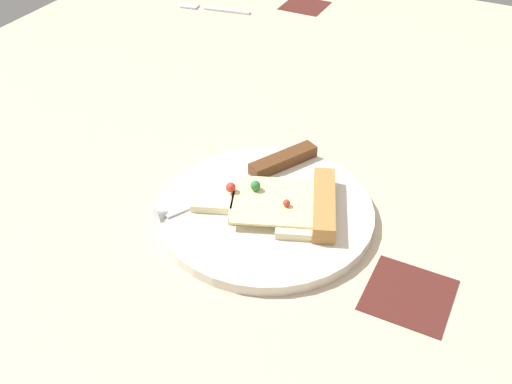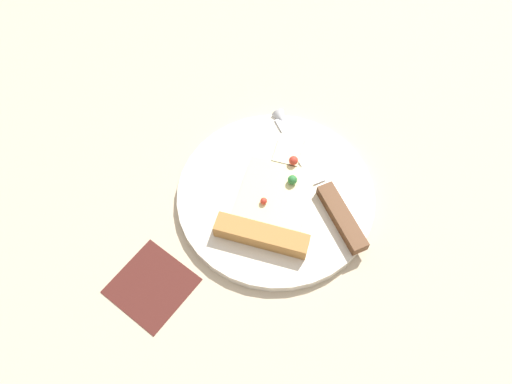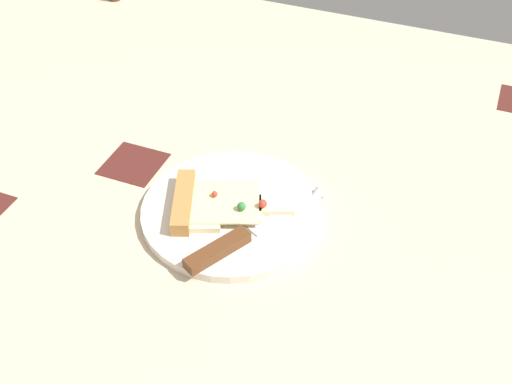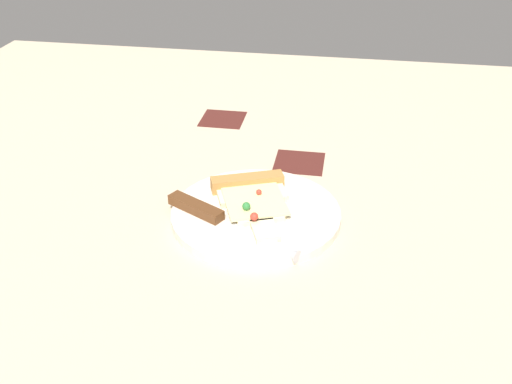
{
  "view_description": "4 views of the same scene",
  "coord_description": "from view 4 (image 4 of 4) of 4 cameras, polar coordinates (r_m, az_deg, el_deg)",
  "views": [
    {
      "loc": [
        60.63,
        20.3,
        48.78
      ],
      "look_at": [
        10.3,
        -5.01,
        4.38
      ],
      "focal_mm": 42.31,
      "sensor_mm": 36.0,
      "label": 1
    },
    {
      "loc": [
        -9.63,
        24.65,
        62.24
      ],
      "look_at": [
        10.84,
        -2.05,
        2.92
      ],
      "focal_mm": 36.6,
      "sensor_mm": 36.0,
      "label": 2
    },
    {
      "loc": [
        -52.0,
        -32.47,
        64.92
      ],
      "look_at": [
        12.35,
        -6.71,
        2.62
      ],
      "focal_mm": 44.52,
      "sensor_mm": 36.0,
      "label": 3
    },
    {
      "loc": [
        21.94,
        -79.75,
        51.14
      ],
      "look_at": [
        8.67,
        -1.29,
        2.97
      ],
      "focal_mm": 41.06,
      "sensor_mm": 36.0,
      "label": 4
    }
  ],
  "objects": [
    {
      "name": "pizza_slice",
      "position": [
        0.93,
        -0.34,
        -0.55
      ],
      "size": [
        14.35,
        19.05,
        2.58
      ],
      "rotation": [
        0.0,
        0.0,
        3.51
      ],
      "color": "beige",
      "rests_on": "plate"
    },
    {
      "name": "ground_plane",
      "position": [
        0.98,
        -4.87,
        -1.42
      ],
      "size": [
        154.41,
        154.41,
        3.0
      ],
      "color": "#C6B293",
      "rests_on": "ground"
    },
    {
      "name": "plate",
      "position": [
        0.92,
        -0.01,
        -2.16
      ],
      "size": [
        26.55,
        26.55,
        1.4
      ],
      "primitive_type": "cylinder",
      "color": "silver",
      "rests_on": "ground_plane"
    },
    {
      "name": "knife",
      "position": [
        0.89,
        -3.64,
        -2.59
      ],
      "size": [
        22.1,
        13.29,
        2.45
      ],
      "rotation": [
        0.0,
        0.0,
        4.22
      ],
      "color": "silver",
      "rests_on": "plate"
    }
  ]
}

